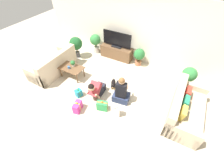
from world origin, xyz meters
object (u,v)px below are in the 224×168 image
object	(u,v)px
sofa_left	(54,65)
potted_plant_back_right	(139,55)
person_sitting	(121,92)
gift_bag_a	(115,111)
gift_box_c	(79,93)
tv_console	(117,52)
mug	(69,67)
tv	(117,41)
dog	(113,84)
potted_plant_back_left	(95,42)
potted_plant_corner_left	(76,44)
gift_box_b	(78,107)
sofa_right	(185,109)
tabletop_plant	(73,63)
person_kneeling	(96,89)
potted_plant_corner_right	(189,76)
coffee_table	(71,69)
gift_box_a	(102,106)

from	to	relation	value
sofa_left	potted_plant_back_right	xyz separation A→B (m)	(2.73, 1.99, 0.15)
person_sitting	gift_bag_a	distance (m)	0.63
sofa_left	gift_box_c	xyz separation A→B (m)	(1.63, -0.59, -0.17)
tv_console	mug	xyz separation A→B (m)	(-0.91, -2.02, 0.21)
tv	dog	bearing A→B (deg)	-66.23
potted_plant_back_left	mug	size ratio (longest dim) A/B	7.19
dog	potted_plant_corner_left	bearing A→B (deg)	132.83
potted_plant_back_right	gift_bag_a	xyz separation A→B (m)	(0.33, -2.69, -0.25)
mug	gift_box_c	bearing A→B (deg)	-35.88
potted_plant_corner_left	dog	bearing A→B (deg)	-23.42
potted_plant_corner_left	gift_box_b	bearing A→B (deg)	-52.26
sofa_right	potted_plant_back_left	size ratio (longest dim) A/B	2.14
potted_plant_back_right	gift_box_c	size ratio (longest dim) A/B	2.31
potted_plant_back_right	gift_box_b	world-z (taller)	potted_plant_back_right
sofa_right	potted_plant_corner_left	world-z (taller)	potted_plant_corner_left
gift_box_b	tabletop_plant	xyz separation A→B (m)	(-1.15, 1.30, 0.40)
person_kneeling	gift_box_c	distance (m)	0.64
person_kneeling	tabletop_plant	xyz separation A→B (m)	(-1.35, 0.55, 0.21)
tv_console	tv	distance (m)	0.56
gift_box_b	mug	world-z (taller)	mug
potted_plant_corner_right	gift_box_b	xyz separation A→B (m)	(-2.70, -2.57, -0.37)
gift_box_b	person_sitting	bearing A→B (deg)	44.92
potted_plant_corner_right	gift_box_c	bearing A→B (deg)	-145.57
person_kneeling	tv	bearing A→B (deg)	97.15
sofa_left	coffee_table	bearing A→B (deg)	96.43
gift_box_c	potted_plant_corner_left	bearing A→B (deg)	128.46
sofa_left	gift_bag_a	distance (m)	3.14
sofa_left	gift_bag_a	world-z (taller)	sofa_left
sofa_right	sofa_left	bearing A→B (deg)	92.52
gift_box_b	tabletop_plant	world-z (taller)	tabletop_plant
sofa_right	gift_box_c	distance (m)	3.29
sofa_right	tabletop_plant	world-z (taller)	sofa_right
coffee_table	gift_box_c	world-z (taller)	coffee_table
gift_bag_a	person_kneeling	bearing A→B (deg)	157.43
gift_box_b	gift_bag_a	world-z (taller)	gift_bag_a
sofa_left	sofa_right	world-z (taller)	same
potted_plant_corner_right	gift_box_b	bearing A→B (deg)	-136.38
tabletop_plant	potted_plant_corner_right	bearing A→B (deg)	18.33
dog	tabletop_plant	xyz separation A→B (m)	(-1.65, -0.05, 0.34)
sofa_right	gift_box_c	xyz separation A→B (m)	(-3.18, -0.81, -0.17)
potted_plant_corner_left	potted_plant_back_right	bearing A→B (deg)	15.48
gift_box_c	tv_console	bearing A→B (deg)	88.62
potted_plant_corner_right	gift_box_c	xyz separation A→B (m)	(-3.04, -2.08, -0.40)
person_kneeling	gift_box_a	distance (m)	0.60
potted_plant_corner_right	person_kneeling	distance (m)	3.09
tabletop_plant	person_kneeling	bearing A→B (deg)	-22.05
potted_plant_corner_left	tabletop_plant	size ratio (longest dim) A/B	4.14
potted_plant_back_left	potted_plant_corner_left	bearing A→B (deg)	-125.44
sofa_right	potted_plant_back_right	size ratio (longest dim) A/B	2.53
sofa_right	gift_box_c	size ratio (longest dim) A/B	5.85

